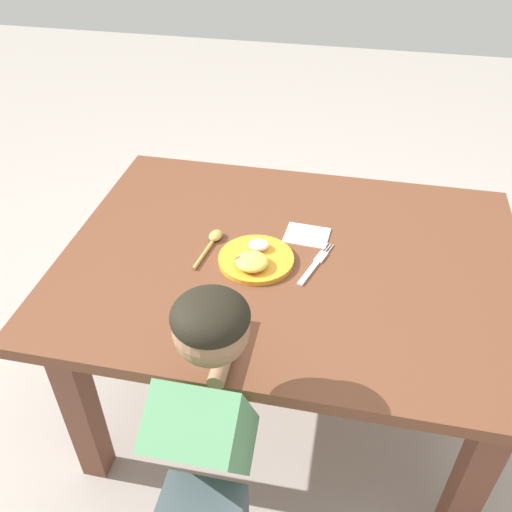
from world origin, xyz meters
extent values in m
plane|color=#AEA49B|center=(0.00, 0.00, 0.00)|extent=(8.00, 8.00, 0.00)
cube|color=brown|center=(0.00, 0.00, 0.64)|extent=(1.31, 0.97, 0.04)
cube|color=brown|center=(-0.54, -0.38, 0.31)|extent=(0.08, 0.08, 0.62)
cube|color=brown|center=(0.54, -0.38, 0.31)|extent=(0.08, 0.08, 0.62)
cube|color=brown|center=(-0.54, 0.38, 0.31)|extent=(0.08, 0.08, 0.62)
cube|color=brown|center=(0.54, 0.38, 0.31)|extent=(0.08, 0.08, 0.62)
cylinder|color=gold|center=(-0.09, -0.04, 0.67)|extent=(0.21, 0.21, 0.02)
ellipsoid|color=#E8D753|center=(-0.10, -0.08, 0.69)|extent=(0.09, 0.09, 0.03)
ellipsoid|color=red|center=(-0.13, -0.08, 0.69)|extent=(0.05, 0.04, 0.03)
ellipsoid|color=red|center=(-0.12, -0.10, 0.69)|extent=(0.02, 0.03, 0.03)
ellipsoid|color=red|center=(-0.09, -0.10, 0.69)|extent=(0.04, 0.05, 0.02)
ellipsoid|color=white|center=(-0.10, 0.00, 0.69)|extent=(0.06, 0.05, 0.02)
cube|color=silver|center=(0.06, -0.06, 0.66)|extent=(0.05, 0.11, 0.01)
cube|color=silver|center=(0.08, 0.01, 0.66)|extent=(0.04, 0.05, 0.01)
cylinder|color=silver|center=(0.11, 0.05, 0.66)|extent=(0.02, 0.04, 0.00)
cylinder|color=silver|center=(0.10, 0.06, 0.66)|extent=(0.02, 0.04, 0.00)
cylinder|color=silver|center=(0.09, 0.06, 0.66)|extent=(0.02, 0.04, 0.00)
cylinder|color=#B29448|center=(-0.25, -0.05, 0.67)|extent=(0.03, 0.13, 0.01)
ellipsoid|color=#B29448|center=(-0.23, 0.04, 0.67)|extent=(0.05, 0.06, 0.02)
cube|color=#599966|center=(-0.09, -0.58, 0.63)|extent=(0.17, 0.29, 0.38)
sphere|color=#9E7051|center=(-0.09, -0.50, 0.85)|extent=(0.16, 0.16, 0.16)
ellipsoid|color=black|center=(-0.09, -0.50, 0.89)|extent=(0.16, 0.16, 0.09)
cylinder|color=#9E7051|center=(-0.09, -0.39, 0.68)|extent=(0.04, 0.22, 0.04)
cube|color=white|center=(0.03, 0.11, 0.66)|extent=(0.14, 0.11, 0.00)
camera|label=1|loc=(0.15, -1.21, 1.64)|focal=38.32mm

